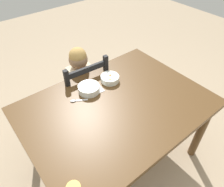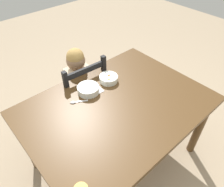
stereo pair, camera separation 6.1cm
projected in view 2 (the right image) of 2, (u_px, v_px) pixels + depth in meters
name	position (u px, v px, depth m)	size (l,w,h in m)	color
ground_plane	(116.00, 157.00, 2.08)	(8.00, 8.00, 0.00)	tan
dining_table	(117.00, 113.00, 1.66)	(1.39, 1.02, 0.73)	brown
dining_chair	(81.00, 95.00, 2.12)	(0.45, 0.45, 0.88)	black
child_figure	(80.00, 80.00, 1.99)	(0.32, 0.31, 0.94)	beige
bowl_of_peas	(88.00, 89.00, 1.68)	(0.17, 0.17, 0.06)	white
bowl_of_carrots	(109.00, 78.00, 1.79)	(0.16, 0.16, 0.05)	white
spoon	(76.00, 102.00, 1.61)	(0.13, 0.09, 0.01)	silver
paper_napkin	(93.00, 90.00, 1.72)	(0.14, 0.13, 0.00)	white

